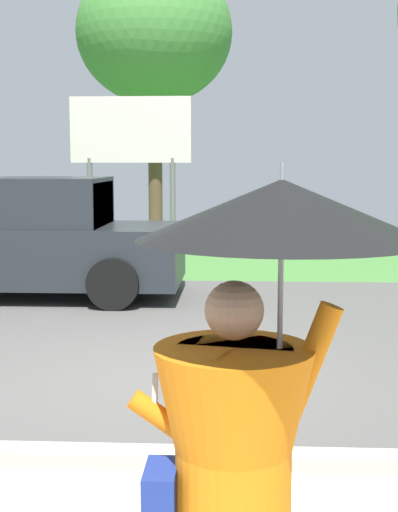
{
  "coord_description": "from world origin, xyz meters",
  "views": [
    {
      "loc": [
        0.83,
        -6.93,
        2.13
      ],
      "look_at": [
        0.41,
        1.0,
        1.1
      ],
      "focal_mm": 51.31,
      "sensor_mm": 36.0,
      "label": 1
    }
  ],
  "objects_px": {
    "monk_pedestrian": "(245,432)",
    "roadside_billboard": "(131,142)",
    "pickup_truck": "(19,242)",
    "tree_left_far": "(154,34)"
  },
  "relations": [
    {
      "from": "roadside_billboard",
      "to": "tree_left_far",
      "type": "height_order",
      "value": "tree_left_far"
    },
    {
      "from": "pickup_truck",
      "to": "roadside_billboard",
      "type": "xyz_separation_m",
      "value": [
        1.16,
        4.42,
        1.68
      ]
    },
    {
      "from": "pickup_truck",
      "to": "roadside_billboard",
      "type": "height_order",
      "value": "roadside_billboard"
    },
    {
      "from": "monk_pedestrian",
      "to": "tree_left_far",
      "type": "relative_size",
      "value": 0.3
    },
    {
      "from": "pickup_truck",
      "to": "monk_pedestrian",
      "type": "bearing_deg",
      "value": -75.6
    },
    {
      "from": "roadside_billboard",
      "to": "pickup_truck",
      "type": "bearing_deg",
      "value": -104.67
    },
    {
      "from": "monk_pedestrian",
      "to": "roadside_billboard",
      "type": "xyz_separation_m",
      "value": [
        -2.34,
        13.11,
        1.42
      ]
    },
    {
      "from": "monk_pedestrian",
      "to": "pickup_truck",
      "type": "relative_size",
      "value": 0.41
    },
    {
      "from": "monk_pedestrian",
      "to": "roadside_billboard",
      "type": "height_order",
      "value": "roadside_billboard"
    },
    {
      "from": "pickup_truck",
      "to": "tree_left_far",
      "type": "xyz_separation_m",
      "value": [
        1.33,
        7.53,
        4.45
      ]
    }
  ]
}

